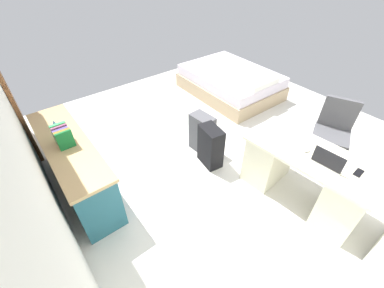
% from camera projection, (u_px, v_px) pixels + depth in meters
% --- Properties ---
extents(ground_plane, '(5.70, 5.70, 0.00)m').
position_uv_depth(ground_plane, '(217.00, 146.00, 4.02)').
color(ground_plane, silver).
extents(wall_back, '(4.66, 0.10, 2.80)m').
position_uv_depth(wall_back, '(10.00, 129.00, 2.02)').
color(wall_back, silver).
rests_on(wall_back, ground_plane).
extents(door_wooden, '(0.88, 0.05, 2.04)m').
position_uv_depth(door_wooden, '(6.00, 87.00, 3.38)').
color(door_wooden, brown).
rests_on(door_wooden, ground_plane).
extents(desk, '(1.49, 0.78, 0.73)m').
position_uv_depth(desk, '(304.00, 175.00, 3.02)').
color(desk, beige).
rests_on(desk, ground_plane).
extents(office_chair, '(0.61, 0.61, 0.94)m').
position_uv_depth(office_chair, '(330.00, 136.00, 3.54)').
color(office_chair, black).
rests_on(office_chair, ground_plane).
extents(credenza, '(1.80, 0.48, 0.76)m').
position_uv_depth(credenza, '(75.00, 166.00, 3.14)').
color(credenza, '#235B6B').
rests_on(credenza, ground_plane).
extents(bed, '(1.92, 1.42, 0.58)m').
position_uv_depth(bed, '(230.00, 82.00, 5.22)').
color(bed, tan).
rests_on(bed, ground_plane).
extents(suitcase_black, '(0.39, 0.27, 0.61)m').
position_uv_depth(suitcase_black, '(211.00, 146.00, 3.55)').
color(suitcase_black, black).
rests_on(suitcase_black, ground_plane).
extents(suitcase_spare_grey, '(0.38, 0.25, 0.61)m').
position_uv_depth(suitcase_spare_grey, '(202.00, 133.00, 3.78)').
color(suitcase_spare_grey, '#4C4C51').
rests_on(suitcase_spare_grey, ground_plane).
extents(laptop, '(0.33, 0.25, 0.21)m').
position_uv_depth(laptop, '(329.00, 161.00, 2.64)').
color(laptop, silver).
rests_on(laptop, desk).
extents(computer_mouse, '(0.07, 0.10, 0.03)m').
position_uv_depth(computer_mouse, '(307.00, 150.00, 2.83)').
color(computer_mouse, white).
rests_on(computer_mouse, desk).
extents(cell_phone_near_laptop, '(0.07, 0.14, 0.01)m').
position_uv_depth(cell_phone_near_laptop, '(359.00, 173.00, 2.57)').
color(cell_phone_near_laptop, black).
rests_on(cell_phone_near_laptop, desk).
extents(book_row, '(0.23, 0.17, 0.22)m').
position_uv_depth(book_row, '(63.00, 136.00, 2.82)').
color(book_row, '#15672E').
rests_on(book_row, credenza).
extents(figurine_small, '(0.08, 0.08, 0.11)m').
position_uv_depth(figurine_small, '(55.00, 124.00, 3.08)').
color(figurine_small, '#4C7FBF').
rests_on(figurine_small, credenza).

